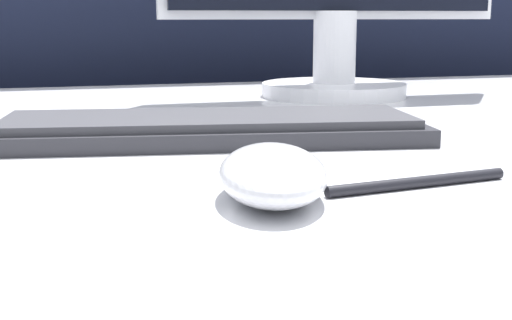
{
  "coord_description": "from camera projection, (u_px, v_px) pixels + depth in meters",
  "views": [
    {
      "loc": [
        -0.2,
        -0.68,
        0.89
      ],
      "look_at": [
        -0.07,
        -0.23,
        0.79
      ],
      "focal_mm": 50.0,
      "sensor_mm": 36.0,
      "label": 1
    }
  ],
  "objects": [
    {
      "name": "pen",
      "position": [
        418.0,
        182.0,
        0.49
      ],
      "size": [
        0.14,
        0.03,
        0.01
      ],
      "rotation": [
        0.0,
        0.0,
        0.12
      ],
      "color": "black",
      "rests_on": "desk"
    },
    {
      "name": "computer_mouse_near",
      "position": [
        273.0,
        174.0,
        0.45
      ],
      "size": [
        0.1,
        0.14,
        0.03
      ],
      "rotation": [
        0.0,
        0.0,
        -0.24
      ],
      "color": "silver",
      "rests_on": "desk"
    },
    {
      "name": "partition_panel",
      "position": [
        159.0,
        131.0,
        1.38
      ],
      "size": [
        5.0,
        0.03,
        1.34
      ],
      "color": "black",
      "rests_on": "ground_plane"
    },
    {
      "name": "keyboard",
      "position": [
        209.0,
        128.0,
        0.67
      ],
      "size": [
        0.42,
        0.2,
        0.02
      ],
      "rotation": [
        0.0,
        0.0,
        -0.16
      ],
      "color": "#28282D",
      "rests_on": "desk"
    }
  ]
}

